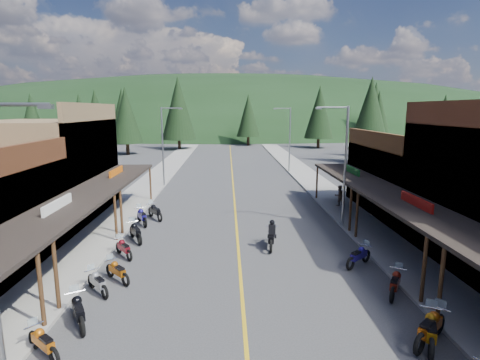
{
  "coord_description": "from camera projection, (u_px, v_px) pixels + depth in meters",
  "views": [
    {
      "loc": [
        -0.59,
        -15.87,
        7.78
      ],
      "look_at": [
        0.27,
        9.37,
        3.0
      ],
      "focal_mm": 28.0,
      "sensor_mm": 36.0,
      "label": 1
    }
  ],
  "objects": [
    {
      "name": "ground",
      "position": [
        241.0,
        283.0,
        17.05
      ],
      "size": [
        220.0,
        220.0,
        0.0
      ],
      "primitive_type": "plane",
      "color": "#38383A",
      "rests_on": "ground"
    },
    {
      "name": "centerline",
      "position": [
        234.0,
        190.0,
        36.69
      ],
      "size": [
        0.15,
        90.0,
        0.01
      ],
      "primitive_type": "cube",
      "color": "gold",
      "rests_on": "ground"
    },
    {
      "name": "sidewalk_west",
      "position": [
        144.0,
        190.0,
        36.38
      ],
      "size": [
        3.4,
        94.0,
        0.15
      ],
      "primitive_type": "cube",
      "color": "gray",
      "rests_on": "ground"
    },
    {
      "name": "sidewalk_east",
      "position": [
        321.0,
        189.0,
        36.96
      ],
      "size": [
        3.4,
        94.0,
        0.15
      ],
      "primitive_type": "cube",
      "color": "gray",
      "rests_on": "ground"
    },
    {
      "name": "shop_west_3",
      "position": [
        45.0,
        169.0,
        27.03
      ],
      "size": [
        10.9,
        10.2,
        8.2
      ],
      "color": "brown",
      "rests_on": "ground"
    },
    {
      "name": "shop_east_3",
      "position": [
        418.0,
        180.0,
        28.13
      ],
      "size": [
        10.9,
        10.2,
        6.2
      ],
      "color": "#4C2D16",
      "rests_on": "ground"
    },
    {
      "name": "streetlight_1",
      "position": [
        164.0,
        143.0,
        37.59
      ],
      "size": [
        2.16,
        0.18,
        8.0
      ],
      "color": "gray",
      "rests_on": "ground"
    },
    {
      "name": "streetlight_2",
      "position": [
        343.0,
        161.0,
        24.31
      ],
      "size": [
        2.16,
        0.18,
        8.0
      ],
      "color": "gray",
      "rests_on": "ground"
    },
    {
      "name": "streetlight_3",
      "position": [
        289.0,
        137.0,
        45.91
      ],
      "size": [
        2.16,
        0.18,
        8.0
      ],
      "color": "gray",
      "rests_on": "ground"
    },
    {
      "name": "ridge_hill",
      "position": [
        229.0,
        129.0,
        149.62
      ],
      "size": [
        310.0,
        140.0,
        60.0
      ],
      "primitive_type": "ellipsoid",
      "color": "black",
      "rests_on": "ground"
    },
    {
      "name": "pine_0",
      "position": [
        32.0,
        116.0,
        75.39
      ],
      "size": [
        5.04,
        5.04,
        11.0
      ],
      "color": "black",
      "rests_on": "ground"
    },
    {
      "name": "pine_1",
      "position": [
        123.0,
        112.0,
        83.64
      ],
      "size": [
        5.88,
        5.88,
        12.5
      ],
      "color": "black",
      "rests_on": "ground"
    },
    {
      "name": "pine_2",
      "position": [
        178.0,
        108.0,
        72.18
      ],
      "size": [
        6.72,
        6.72,
        14.0
      ],
      "color": "black",
      "rests_on": "ground"
    },
    {
      "name": "pine_3",
      "position": [
        248.0,
        115.0,
        80.79
      ],
      "size": [
        5.04,
        5.04,
        11.0
      ],
      "color": "black",
      "rests_on": "ground"
    },
    {
      "name": "pine_4",
      "position": [
        319.0,
        112.0,
        75.22
      ],
      "size": [
        5.88,
        5.88,
        12.5
      ],
      "color": "black",
      "rests_on": "ground"
    },
    {
      "name": "pine_5",
      "position": [
        375.0,
        108.0,
        87.4
      ],
      "size": [
        6.72,
        6.72,
        14.0
      ],
      "color": "black",
      "rests_on": "ground"
    },
    {
      "name": "pine_6",
      "position": [
        444.0,
        115.0,
        80.23
      ],
      "size": [
        5.04,
        5.04,
        11.0
      ],
      "color": "black",
      "rests_on": "ground"
    },
    {
      "name": "pine_7",
      "position": [
        96.0,
        112.0,
        89.26
      ],
      "size": [
        5.88,
        5.88,
        12.5
      ],
      "color": "black",
      "rests_on": "ground"
    },
    {
      "name": "pine_8",
      "position": [
        80.0,
        122.0,
        54.48
      ],
      "size": [
        4.48,
        4.48,
        10.0
      ],
      "color": "black",
      "rests_on": "ground"
    },
    {
      "name": "pine_9",
      "position": [
        378.0,
        118.0,
        60.85
      ],
      "size": [
        4.93,
        4.93,
        10.8
      ],
      "color": "black",
      "rests_on": "ground"
    },
    {
      "name": "pine_10",
      "position": [
        126.0,
        115.0,
        64.28
      ],
      "size": [
        5.38,
        5.38,
        11.6
      ],
      "color": "black",
      "rests_on": "ground"
    },
    {
      "name": "pine_11",
      "position": [
        370.0,
        114.0,
        53.7
      ],
      "size": [
        5.82,
        5.82,
        12.4
      ],
      "color": "black",
      "rests_on": "ground"
    },
    {
      "name": "bike_west_5",
      "position": [
        43.0,
        341.0,
        11.84
      ],
      "size": [
        1.88,
        1.71,
        1.09
      ],
      "primitive_type": null,
      "rotation": [
        0.0,
        0.0,
        0.88
      ],
      "color": "#C45F0E",
      "rests_on": "ground"
    },
    {
      "name": "bike_west_6",
      "position": [
        78.0,
        310.0,
        13.58
      ],
      "size": [
        1.69,
        2.26,
        1.25
      ],
      "primitive_type": null,
      "rotation": [
        0.0,
        0.0,
        0.51
      ],
      "color": "black",
      "rests_on": "ground"
    },
    {
      "name": "bike_west_7",
      "position": [
        97.0,
        282.0,
        15.95
      ],
      "size": [
        1.75,
        1.88,
        1.1
      ],
      "primitive_type": null,
      "rotation": [
        0.0,
        0.0,
        0.72
      ],
      "color": "#97979C",
      "rests_on": "ground"
    },
    {
      "name": "bike_west_8",
      "position": [
        117.0,
        270.0,
        17.06
      ],
      "size": [
        1.83,
        1.84,
        1.11
      ],
      "primitive_type": null,
      "rotation": [
        0.0,
        0.0,
        0.78
      ],
      "color": "#A1510B",
      "rests_on": "ground"
    },
    {
      "name": "bike_west_9",
      "position": [
        124.0,
        247.0,
        19.88
      ],
      "size": [
        1.71,
        1.95,
        1.12
      ],
      "primitive_type": null,
      "rotation": [
        0.0,
        0.0,
        0.66
      ],
      "color": "maroon",
      "rests_on": "ground"
    },
    {
      "name": "bike_west_10",
      "position": [
        136.0,
        231.0,
        22.26
      ],
      "size": [
        1.74,
        2.34,
        1.29
      ],
      "primitive_type": null,
      "rotation": [
        0.0,
        0.0,
        0.5
      ],
      "color": "black",
      "rests_on": "ground"
    },
    {
      "name": "bike_west_11",
      "position": [
        142.0,
        216.0,
        25.52
      ],
      "size": [
        1.67,
        2.33,
        1.28
      ],
      "primitive_type": null,
      "rotation": [
        0.0,
        0.0,
        0.47
      ],
      "color": "navy",
      "rests_on": "ground"
    },
    {
      "name": "bike_west_12",
      "position": [
        155.0,
        211.0,
        26.77
      ],
      "size": [
        1.85,
        2.24,
        1.26
      ],
      "primitive_type": null,
      "rotation": [
        0.0,
        0.0,
        0.6
      ],
      "color": "black",
      "rests_on": "ground"
    },
    {
      "name": "bike_east_5",
      "position": [
        431.0,
        329.0,
        12.37
      ],
      "size": [
        1.67,
        2.34,
        1.28
      ],
      "primitive_type": null,
      "rotation": [
        0.0,
        0.0,
        -0.46
      ],
      "color": "#9B610B",
      "rests_on": "ground"
    },
    {
      "name": "bike_east_6",
      "position": [
        430.0,
        326.0,
        12.46
      ],
      "size": [
        2.25,
        2.09,
        1.32
      ],
      "primitive_type": null,
      "rotation": [
        0.0,
        0.0,
        -0.86
      ],
      "color": "#9E440B",
      "rests_on": "ground"
    },
    {
      "name": "bike_east_7",
      "position": [
        395.0,
        282.0,
        15.8
      ],
      "size": [
        1.7,
        2.14,
        1.19
      ],
      "primitive_type": null,
      "rotation": [
        0.0,
        0.0,
        -0.56
      ],
      "color": "maroon",
      "rests_on": "ground"
    },
    {
      "name": "bike_east_8",
      "position": [
        359.0,
        255.0,
        18.75
      ],
      "size": [
        2.02,
        1.84,
        1.18
      ],
      "primitive_type": null,
      "rotation": [
        0.0,
        0.0,
        -0.88
      ],
      "color": "navy",
      "rests_on": "ground"
    },
    {
      "name": "rider_on_bike",
      "position": [
        271.0,
        236.0,
        21.21
      ],
      "size": [
        1.08,
        2.37,
        1.74
      ],
      "rotation": [
        0.0,
        0.0,
        -0.14
      ],
      "color": "black",
      "rests_on": "ground"
    },
    {
      "name": "pedestrian_east_b",
      "position": [
        339.0,
        195.0,
        29.97
      ],
      "size": [
        0.92,
        0.72,
        1.67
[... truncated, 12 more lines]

